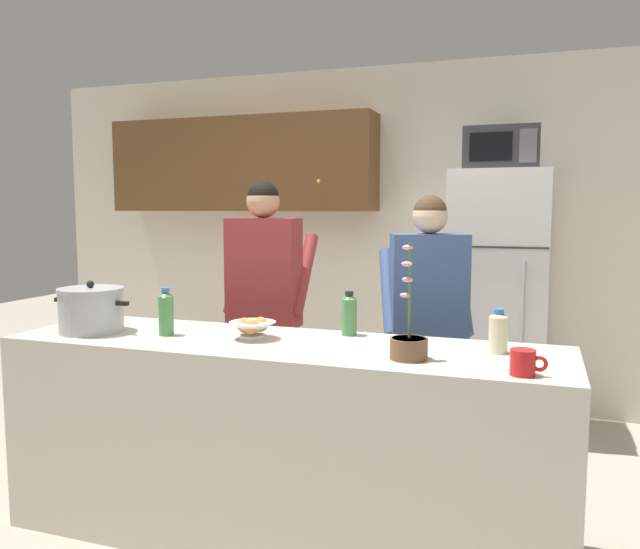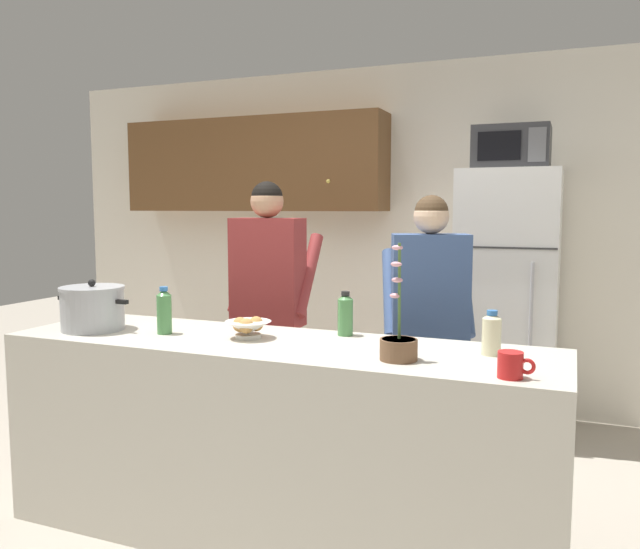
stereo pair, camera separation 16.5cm
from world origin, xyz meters
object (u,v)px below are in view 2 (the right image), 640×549
Objects in this scene: bread_bowl at (248,327)px; potted_orchid at (398,344)px; person_near_pot at (268,286)px; bottle_near_edge at (164,311)px; person_by_sink at (429,309)px; cooking_pot at (93,308)px; microwave at (512,148)px; bottle_far_corner at (345,314)px; coffee_mug at (511,365)px; bottle_mid_counter at (492,333)px; refrigerator at (507,303)px.

potted_orchid is (0.75, -0.15, 0.01)m from bread_bowl.
person_near_pot reaches higher than bottle_near_edge.
person_by_sink is 1.73m from cooking_pot.
bottle_far_corner is (-0.58, -1.58, -0.89)m from microwave.
coffee_mug is (0.21, -2.07, -0.94)m from microwave.
microwave reaches higher than person_near_pot.
person_near_pot is at bearing 137.41° from potted_orchid.
cooking_pot reaches higher than bottle_near_edge.
cooking_pot reaches higher than bottle_mid_counter.
cooking_pot is 3.22× the size of coffee_mug.
cooking_pot is at bearing 178.51° from potted_orchid.
microwave is at bearing 47.03° from cooking_pot.
microwave is 1.03× the size of potted_orchid.
bottle_mid_counter is at bearing 5.67° from cooking_pot.
person_near_pot is at bearing 83.06° from bottle_near_edge.
bottle_mid_counter is at bearing -12.33° from bottle_far_corner.
person_by_sink is at bearing -3.52° from person_near_pot.
bottle_near_edge reaches higher than coffee_mug.
bread_bowl is 1.16× the size of bottle_mid_counter.
microwave is 2.28× the size of bottle_far_corner.
microwave reaches higher than person_by_sink.
cooking_pot is 0.82m from bread_bowl.
refrigerator is at bearing 93.45° from bottle_mid_counter.
person_near_pot is 7.98× the size of bottle_far_corner.
person_by_sink is 1.15m from coffee_mug.
bottle_far_corner is (0.71, -0.60, -0.03)m from person_near_pot.
person_near_pot reaches higher than bread_bowl.
microwave is 3.66× the size of coffee_mug.
person_by_sink is 3.76× the size of cooking_pot.
bottle_near_edge is (-1.40, -1.87, -0.88)m from microwave.
refrigerator reaches higher than cooking_pot.
person_by_sink is (0.99, -0.06, -0.07)m from person_near_pot.
coffee_mug is 0.28× the size of potted_orchid.
potted_orchid is at bearing -96.47° from refrigerator.
coffee_mug is 0.45m from potted_orchid.
microwave is 1.95m from bottle_mid_counter.
bread_bowl is at bearing 167.98° from coffee_mug.
cooking_pot is at bearing -164.28° from bottle_far_corner.
person_by_sink is (-0.30, -1.04, -0.93)m from microwave.
person_by_sink is at bearing -105.81° from refrigerator.
person_near_pot reaches higher than cooking_pot.
person_by_sink reaches higher than bottle_far_corner.
coffee_mug is at bearing -31.39° from bottle_far_corner.
person_by_sink is at bearing 94.72° from potted_orchid.
bottle_near_edge reaches higher than bottle_mid_counter.
microwave is (0.00, -0.02, 1.02)m from refrigerator.
cooking_pot is 2.01× the size of bottle_far_corner.
bottle_mid_counter is at bearing -86.55° from refrigerator.
coffee_mug is 0.71× the size of bottle_mid_counter.
refrigerator is 3.80× the size of potted_orchid.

